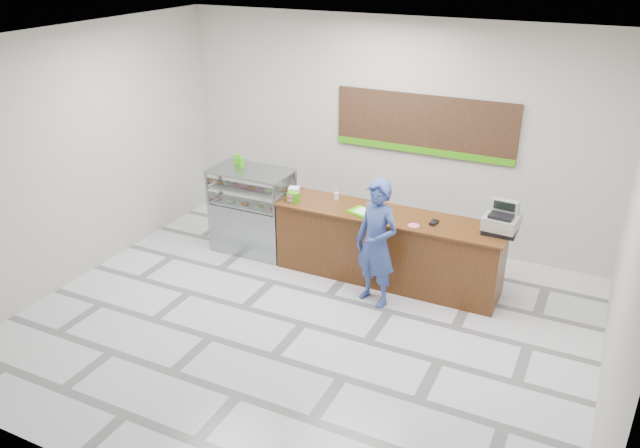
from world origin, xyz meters
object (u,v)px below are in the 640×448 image
at_px(cash_register, 502,221).
at_px(display_case, 253,210).
at_px(serving_tray, 363,212).
at_px(sales_counter, 387,247).
at_px(customer, 377,243).

bearing_deg(cash_register, display_case, -173.85).
relative_size(display_case, serving_tray, 2.91).
relative_size(sales_counter, serving_tray, 7.13).
bearing_deg(serving_tray, customer, -32.69).
distance_m(serving_tray, customer, 0.67).
bearing_deg(serving_tray, display_case, -164.13).
bearing_deg(customer, sales_counter, 115.58).
xyz_separation_m(serving_tray, customer, (0.40, -0.52, -0.17)).
height_order(display_case, customer, customer).
distance_m(display_case, serving_tray, 1.92).
xyz_separation_m(sales_counter, display_case, (-2.22, -0.00, 0.16)).
xyz_separation_m(cash_register, customer, (-1.43, -0.74, -0.31)).
xyz_separation_m(cash_register, serving_tray, (-1.83, -0.22, -0.14)).
bearing_deg(cash_register, customer, -148.28).
height_order(display_case, cash_register, cash_register).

